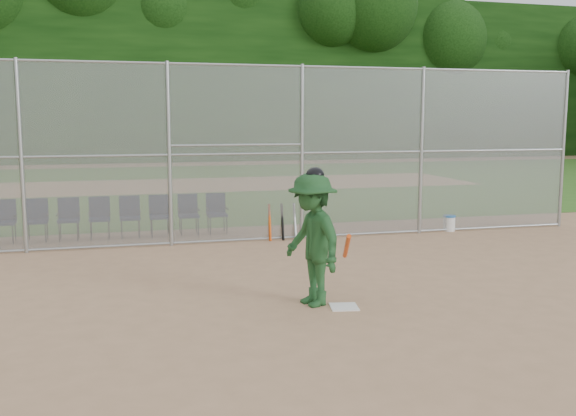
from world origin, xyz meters
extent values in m
plane|color=tan|center=(0.00, 0.00, 0.00)|extent=(100.00, 100.00, 0.00)
plane|color=#31621D|center=(0.00, 18.00, 0.01)|extent=(100.00, 100.00, 0.00)
plane|color=tan|center=(0.00, 18.00, 0.01)|extent=(24.00, 24.00, 0.00)
cube|color=gray|center=(0.00, 5.00, 2.00)|extent=(16.00, 0.02, 4.00)
cylinder|color=#9EA3A8|center=(8.00, 5.00, 2.00)|extent=(0.09, 0.09, 4.00)
cylinder|color=#9EA3A8|center=(0.00, 5.00, 3.95)|extent=(16.00, 0.05, 0.05)
cube|color=black|center=(0.00, 35.00, 5.50)|extent=(80.00, 5.00, 11.00)
cube|color=white|center=(0.07, -0.44, 0.01)|extent=(0.47, 0.47, 0.02)
imported|color=#1D4922|center=(-0.34, -0.16, 0.99)|extent=(1.04, 1.43, 1.99)
ellipsoid|color=black|center=(-0.34, -0.16, 1.96)|extent=(0.27, 0.30, 0.23)
cylinder|color=#E94D15|center=(0.06, -0.56, 0.95)|extent=(0.27, 0.75, 0.49)
cylinder|color=white|center=(4.86, 5.08, 0.18)|extent=(0.29, 0.29, 0.35)
cylinder|color=#2866AF|center=(4.86, 5.08, 0.37)|extent=(0.31, 0.31, 0.05)
cylinder|color=#D84C14|center=(0.23, 4.99, 0.42)|extent=(0.06, 0.20, 0.85)
cylinder|color=black|center=(0.53, 4.99, 0.42)|extent=(0.06, 0.23, 0.84)
cylinder|color=#B2B2B7|center=(0.83, 4.99, 0.42)|extent=(0.06, 0.26, 0.84)
camera|label=1|loc=(-3.11, -9.12, 2.78)|focal=40.00mm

